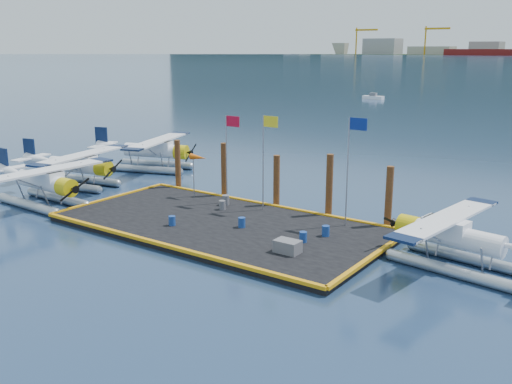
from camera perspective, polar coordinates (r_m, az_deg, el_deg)
ground at (r=35.04m, az=-3.51°, el=-3.68°), size 4000.00×4000.00×0.00m
dock at (r=34.98m, az=-3.51°, el=-3.36°), size 20.00×10.00×0.40m
dock_bumpers at (r=34.89m, az=-3.52°, el=-2.91°), size 20.25×10.25×0.18m
seaplane_a at (r=42.00m, az=-20.38°, el=0.69°), size 9.20×10.13×3.61m
seaplane_b at (r=47.19m, az=-17.35°, el=2.32°), size 9.21×10.06×3.56m
seaplane_c at (r=51.99m, az=-10.15°, el=3.89°), size 9.75×10.41×3.73m
seaplane_d at (r=30.12m, az=19.04°, el=-4.51°), size 8.77×9.65×3.41m
drum_0 at (r=37.59m, az=-3.39°, el=-1.31°), size 0.43×0.43×0.60m
drum_1 at (r=33.85m, az=-1.43°, el=-3.06°), size 0.43×0.43×0.60m
drum_2 at (r=31.40m, az=4.73°, el=-4.51°), size 0.42×0.42×0.59m
drum_3 at (r=34.56m, az=-8.40°, el=-2.86°), size 0.41×0.41×0.58m
drum_4 at (r=32.53m, az=6.98°, el=-3.88°), size 0.43×0.43×0.61m
drum_5 at (r=38.66m, az=-3.05°, el=-0.81°), size 0.48×0.48×0.68m
crate at (r=29.81m, az=3.17°, el=-5.45°), size 1.32×0.88×0.66m
flagpole_red at (r=38.28m, az=-2.73°, el=4.65°), size 1.14×0.08×6.00m
flagpole_yellow at (r=36.52m, az=0.99°, el=4.38°), size 1.14×0.08×6.20m
flagpole_blue at (r=33.54m, az=9.50°, el=3.60°), size 1.14×0.08×6.50m
windsock at (r=40.20m, az=-5.79°, el=3.36°), size 1.40×0.44×3.12m
piling_0 at (r=43.89m, az=-7.82°, el=2.59°), size 0.44×0.44×4.00m
piling_1 at (r=40.99m, az=-3.20°, el=2.01°), size 0.44×0.44×4.20m
piling_2 at (r=38.46m, az=2.06°, el=0.91°), size 0.44×0.44×3.80m
piling_3 at (r=36.43m, az=7.34°, el=0.45°), size 0.44×0.44×4.30m
piling_4 at (r=34.84m, az=13.14°, el=-0.71°), size 0.44×0.44×4.00m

